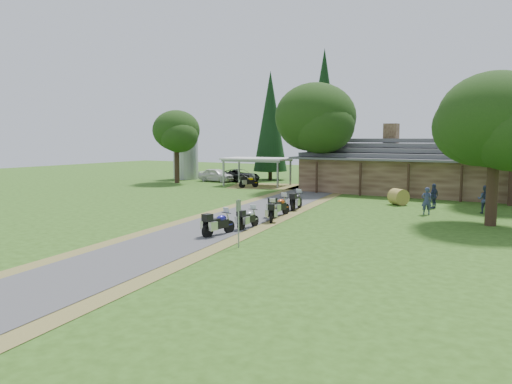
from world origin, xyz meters
The scene contains 23 objects.
ground centered at (0.00, 0.00, 0.00)m, with size 120.00×120.00×0.00m, color #2B4A14.
driveway centered at (-0.50, 4.00, 0.00)m, with size 46.00×46.00×0.00m, color #48484A.
lodge centered at (6.00, 24.00, 2.45)m, with size 21.40×9.40×4.90m, color #503829, non-canonical shape.
silo centered at (-21.59, 25.69, 3.02)m, with size 2.98×2.98×6.05m, color gray.
carport centered at (-10.16, 23.03, 1.42)m, with size 6.56×4.37×2.84m, color silver, non-canonical shape.
car_white_sedan centered at (-16.32, 24.53, 0.95)m, with size 5.67×2.40×1.89m, color silver.
car_dark_suv centered at (-14.10, 25.82, 1.05)m, with size 5.46×2.33×2.09m, color black.
motorcycle_row_a centered at (1.53, -0.83, 0.67)m, with size 1.97×0.64×1.35m, color navy, non-canonical shape.
motorcycle_row_b centered at (1.80, 1.59, 0.61)m, with size 1.79×0.58×1.22m, color #AFB4B8, non-canonical shape.
motorcycle_row_c centered at (1.72, 4.43, 0.63)m, with size 1.84×0.60×1.26m, color #E7D200, non-canonical shape.
motorcycle_row_d centered at (1.27, 6.22, 0.70)m, with size 2.05×0.67×1.40m, color #C24713, non-canonical shape.
motorcycle_row_e centered at (0.91, 9.41, 0.66)m, with size 1.94×0.63×1.33m, color black, non-canonical shape.
motorcycle_carport_a centered at (-9.68, 20.54, 0.66)m, with size 1.93×0.63×1.32m, color yellow, non-canonical shape.
person_a centered at (9.07, 11.59, 1.04)m, with size 0.59×0.42×2.07m, color navy.
person_b centered at (12.23, 14.01, 1.08)m, with size 0.61×0.44×2.15m, color navy.
person_c centered at (8.92, 14.78, 1.02)m, with size 0.58×0.42×2.03m, color navy.
hay_bale centered at (6.32, 15.33, 0.59)m, with size 1.18×1.18×1.09m, color olive.
sign_post centered at (3.89, -2.67, 1.09)m, with size 0.39×0.07×2.18m, color gray, non-canonical shape.
oak_lodge_left centered at (-2.70, 20.68, 5.43)m, with size 7.30×7.30×10.86m, color black, non-canonical shape.
oak_driveway centered at (13.04, 9.30, 4.76)m, with size 6.24×6.24×9.51m, color black, non-canonical shape.
oak_silo centered at (-19.17, 21.11, 4.60)m, with size 5.09×5.09×9.19m, color black, non-canonical shape.
cedar_near centered at (-4.11, 25.92, 6.89)m, with size 4.04×4.04×13.77m, color black.
cedar_far centered at (-12.35, 29.75, 6.27)m, with size 3.91×3.91×12.55m, color black.
Camera 1 is at (15.70, -21.19, 4.91)m, focal length 35.00 mm.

